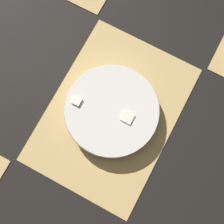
{
  "coord_description": "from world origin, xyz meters",
  "views": [
    {
      "loc": [
        0.17,
        0.09,
        0.94
      ],
      "look_at": [
        0.0,
        0.0,
        0.03
      ],
      "focal_mm": 50.0,
      "sensor_mm": 36.0,
      "label": 1
    }
  ],
  "objects": [
    {
      "name": "ground_plane",
      "position": [
        0.0,
        0.0,
        0.0
      ],
      "size": [
        6.0,
        6.0,
        0.0
      ],
      "primitive_type": "plane",
      "color": "black"
    },
    {
      "name": "bamboo_mat_center",
      "position": [
        -0.0,
        0.0,
        0.0
      ],
      "size": [
        0.51,
        0.37,
        0.01
      ],
      "color": "tan",
      "rests_on": "ground_plane"
    },
    {
      "name": "fruit_salad_bowl",
      "position": [
        0.0,
        0.0,
        0.04
      ],
      "size": [
        0.28,
        0.28,
        0.06
      ],
      "color": "silver",
      "rests_on": "bamboo_mat_center"
    }
  ]
}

